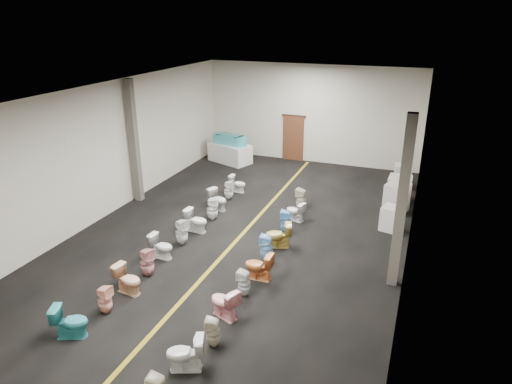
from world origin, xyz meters
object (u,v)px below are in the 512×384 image
toilet_left_4 (161,246)px  toilet_right_7 (279,235)px  toilet_left_10 (238,184)px  toilet_right_8 (286,222)px  appliance_crate_b (397,198)px  toilet_right_3 (224,303)px  toilet_left_1 (105,299)px  toilet_right_2 (213,332)px  toilet_left_2 (128,280)px  toilet_right_10 (301,199)px  toilet_right_9 (295,211)px  display_table (230,153)px  appliance_crate_a (392,219)px  toilet_left_7 (212,209)px  bathtub (230,140)px  toilet_left_8 (218,200)px  appliance_crate_d (402,176)px  toilet_right_6 (267,248)px  toilet_right_1 (185,354)px  appliance_crate_c (399,189)px  toilet_left_5 (182,232)px  toilet_right_5 (259,266)px  toilet_right_4 (244,283)px  toilet_left_0 (71,322)px  toilet_left_3 (147,262)px  toilet_left_6 (196,221)px

toilet_left_4 → toilet_right_7: toilet_right_7 is taller
toilet_left_10 → toilet_right_8: size_ratio=0.86×
appliance_crate_b → toilet_right_8: 4.36m
toilet_right_3 → toilet_left_1: bearing=-50.0°
appliance_crate_b → toilet_right_2: size_ratio=1.49×
toilet_left_2 → toilet_right_10: bearing=-14.6°
toilet_right_9 → display_table: bearing=-120.8°
toilet_right_7 → toilet_right_10: (-0.12, 2.94, 0.01)m
appliance_crate_a → toilet_left_7: (-5.77, -1.40, 0.01)m
bathtub → toilet_right_9: size_ratio=2.68×
toilet_left_8 → toilet_right_7: toilet_right_7 is taller
appliance_crate_d → toilet_left_7: appliance_crate_d is taller
appliance_crate_a → toilet_right_2: bearing=-112.6°
toilet_left_8 → toilet_right_7: bearing=-102.7°
toilet_right_6 → toilet_right_7: (0.06, 0.88, -0.01)m
toilet_right_2 → toilet_right_8: (-0.18, 5.66, 0.05)m
toilet_left_1 → toilet_right_1: bearing=-107.8°
appliance_crate_b → toilet_right_7: bearing=-127.1°
bathtub → appliance_crate_a: (7.86, -4.76, -0.67)m
toilet_left_2 → toilet_right_6: size_ratio=0.94×
appliance_crate_d → toilet_right_1: bearing=-104.6°
toilet_left_7 → toilet_right_10: size_ratio=1.02×
appliance_crate_c → toilet_left_5: 8.40m
toilet_left_1 → toilet_left_4: (-0.17, 2.73, -0.00)m
toilet_right_2 → toilet_left_2: bearing=-124.0°
toilet_right_9 → toilet_right_5: bearing=18.9°
toilet_right_2 → toilet_right_3: toilet_right_3 is taller
toilet_left_8 → toilet_right_4: size_ratio=1.08×
toilet_right_4 → toilet_right_8: (-0.08, 3.72, 0.04)m
toilet_left_8 → toilet_left_10: toilet_left_8 is taller
appliance_crate_c → toilet_left_5: appliance_crate_c is taller
toilet_left_0 → toilet_right_10: 8.89m
display_table → toilet_right_2: display_table is taller
toilet_right_6 → toilet_right_8: bearing=173.5°
appliance_crate_a → toilet_left_2: (-5.82, -6.08, -0.02)m
toilet_right_5 → toilet_right_9: (-0.14, 3.88, -0.05)m
toilet_left_4 → toilet_right_5: toilet_right_5 is taller
appliance_crate_a → toilet_left_5: bearing=-150.5°
appliance_crate_b → appliance_crate_d: size_ratio=1.09×
toilet_right_5 → toilet_right_6: bearing=-173.0°
toilet_left_10 → toilet_right_3: 7.96m
toilet_left_5 → toilet_left_7: bearing=18.8°
toilet_left_3 → toilet_right_4: (2.77, 0.07, -0.06)m
toilet_right_4 → toilet_left_3: bearing=-84.9°
toilet_left_4 → toilet_left_10: size_ratio=1.07×
toilet_left_2 → toilet_left_6: 3.70m
toilet_right_1 → toilet_right_3: 1.81m
toilet_right_7 → toilet_right_9: toilet_right_7 is taller
appliance_crate_d → toilet_right_8: size_ratio=1.21×
appliance_crate_a → toilet_left_1: size_ratio=1.10×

